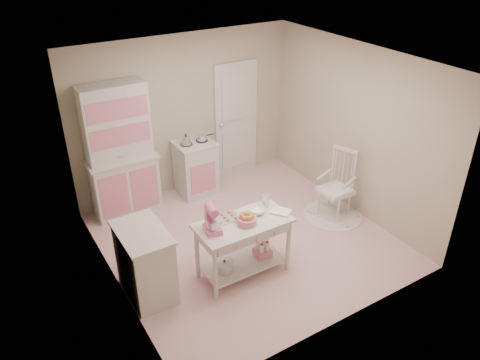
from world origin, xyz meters
name	(u,v)px	position (x,y,z in m)	size (l,w,h in m)	color
room_shell	(248,136)	(0.00, 0.00, 1.65)	(3.84, 3.84, 2.62)	pink
door	(236,120)	(0.95, 1.87, 1.02)	(0.82, 0.05, 2.04)	silver
hutch	(120,151)	(-1.20, 1.66, 1.04)	(1.06, 0.50, 2.08)	silver
stove	(195,168)	(0.00, 1.61, 0.46)	(0.62, 0.57, 0.92)	silver
base_cabinet	(145,263)	(-1.63, -0.28, 0.46)	(0.54, 0.84, 0.92)	silver
lace_rug	(332,215)	(1.49, -0.17, 0.01)	(0.92, 0.92, 0.01)	white
rocking_chair	(336,185)	(1.49, -0.17, 0.55)	(0.48, 0.72, 1.10)	silver
work_table	(243,248)	(-0.43, -0.59, 0.40)	(1.20, 0.60, 0.80)	silver
stand_mixer	(212,220)	(-0.85, -0.57, 0.97)	(0.20, 0.28, 0.34)	pink
cookie_tray	(226,218)	(-0.58, -0.41, 0.81)	(0.34, 0.24, 0.02)	silver
bread_basket	(247,220)	(-0.41, -0.64, 0.85)	(0.25, 0.25, 0.09)	#D27891
mixing_bowl	(257,211)	(-0.17, -0.51, 0.83)	(0.22, 0.22, 0.07)	white
metal_pitcher	(266,201)	(0.01, -0.43, 0.89)	(0.10, 0.10, 0.17)	silver
recipe_book	(279,215)	(0.02, -0.71, 0.81)	(0.18, 0.25, 0.02)	white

